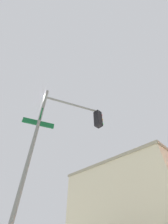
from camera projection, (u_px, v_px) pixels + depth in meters
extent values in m
cylinder|color=slate|center=(29.00, 157.00, 4.10)|extent=(0.12, 0.12, 6.11)
cylinder|color=slate|center=(73.00, 105.00, 6.21)|extent=(0.95, 2.31, 0.09)
cube|color=black|center=(98.00, 119.00, 6.25)|extent=(0.28, 0.28, 0.80)
sphere|color=red|center=(101.00, 116.00, 6.46)|extent=(0.18, 0.18, 0.18)
sphere|color=orange|center=(101.00, 120.00, 6.29)|extent=(0.18, 0.18, 0.18)
sphere|color=green|center=(101.00, 124.00, 6.13)|extent=(0.18, 0.18, 0.18)
cube|color=#0F5128|center=(39.00, 123.00, 4.95)|extent=(0.43, 1.04, 0.20)
cube|color=#0F5128|center=(40.00, 118.00, 5.10)|extent=(0.95, 0.39, 0.20)
cube|color=beige|center=(155.00, 210.00, 24.14)|extent=(16.80, 25.94, 9.35)
cube|color=gray|center=(147.00, 180.00, 27.39)|extent=(17.10, 26.24, 0.40)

